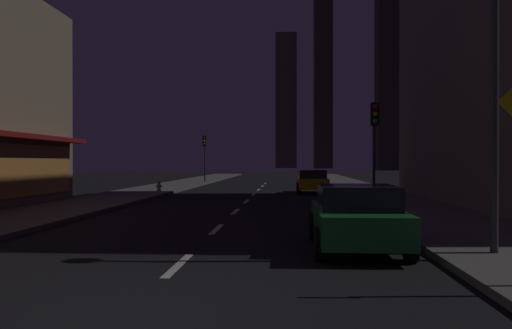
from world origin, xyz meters
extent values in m
cube|color=black|center=(0.00, 32.00, -0.05)|extent=(78.00, 136.00, 0.10)
cube|color=#605E59|center=(7.00, 32.00, 0.07)|extent=(4.00, 76.00, 0.15)
cube|color=#605E59|center=(-7.00, 32.00, 0.07)|extent=(4.00, 76.00, 0.15)
cube|color=silver|center=(0.00, 3.20, 0.01)|extent=(0.16, 2.20, 0.01)
cube|color=silver|center=(0.00, 8.40, 0.01)|extent=(0.16, 2.20, 0.01)
cube|color=silver|center=(0.00, 13.60, 0.01)|extent=(0.16, 2.20, 0.01)
cube|color=silver|center=(0.00, 18.80, 0.01)|extent=(0.16, 2.20, 0.01)
cube|color=silver|center=(0.00, 24.00, 0.01)|extent=(0.16, 2.20, 0.01)
cube|color=silver|center=(0.00, 29.20, 0.01)|extent=(0.16, 2.20, 0.01)
cube|color=silver|center=(0.00, 34.40, 0.01)|extent=(0.16, 2.20, 0.01)
cube|color=silver|center=(0.00, 39.60, 0.01)|extent=(0.16, 2.20, 0.01)
cube|color=brown|center=(1.34, 155.70, 21.06)|extent=(6.62, 8.89, 42.12)
cube|color=#3D3A2E|center=(12.35, 146.52, 37.36)|extent=(5.35, 7.40, 74.71)
cube|color=#353328|center=(26.44, 110.69, 26.70)|extent=(8.72, 6.44, 53.39)
cube|color=#1E722D|center=(3.60, 5.22, 0.61)|extent=(1.80, 4.20, 0.65)
cube|color=black|center=(3.60, 5.02, 1.17)|extent=(1.64, 2.00, 0.55)
cylinder|color=black|center=(2.72, 6.62, 0.34)|extent=(0.22, 0.68, 0.68)
cylinder|color=black|center=(4.48, 6.62, 0.34)|extent=(0.22, 0.68, 0.68)
cylinder|color=black|center=(2.72, 3.82, 0.34)|extent=(0.22, 0.68, 0.68)
cylinder|color=black|center=(4.48, 3.82, 0.34)|extent=(0.22, 0.68, 0.68)
sphere|color=white|center=(3.05, 7.27, 0.67)|extent=(0.18, 0.18, 0.18)
sphere|color=white|center=(4.15, 7.27, 0.67)|extent=(0.18, 0.18, 0.18)
cube|color=gold|center=(3.60, 25.78, 0.61)|extent=(1.80, 4.20, 0.65)
cube|color=black|center=(3.60, 25.58, 1.17)|extent=(1.64, 2.00, 0.55)
cylinder|color=black|center=(2.72, 27.18, 0.34)|extent=(0.22, 0.68, 0.68)
cylinder|color=black|center=(4.48, 27.18, 0.34)|extent=(0.22, 0.68, 0.68)
cylinder|color=black|center=(2.72, 24.38, 0.34)|extent=(0.22, 0.68, 0.68)
cylinder|color=black|center=(4.48, 24.38, 0.34)|extent=(0.22, 0.68, 0.68)
sphere|color=white|center=(3.05, 27.83, 0.67)|extent=(0.18, 0.18, 0.18)
sphere|color=white|center=(4.15, 27.83, 0.67)|extent=(0.18, 0.18, 0.18)
cylinder|color=#B2B2B2|center=(-5.90, 24.64, 0.43)|extent=(0.22, 0.22, 0.55)
sphere|color=#B2B2B2|center=(-5.90, 24.64, 0.70)|extent=(0.21, 0.21, 0.21)
cylinder|color=#B2B2B2|center=(-5.90, 24.64, 0.18)|extent=(0.30, 0.30, 0.06)
cylinder|color=#B2B2B2|center=(-6.06, 24.64, 0.45)|extent=(0.10, 0.10, 0.10)
cylinder|color=#B2B2B2|center=(-5.74, 24.64, 0.45)|extent=(0.10, 0.10, 0.10)
cylinder|color=#2D2D2D|center=(5.50, 14.28, 2.25)|extent=(0.12, 0.12, 4.20)
cube|color=black|center=(5.50, 14.08, 3.85)|extent=(0.32, 0.24, 0.90)
sphere|color=red|center=(5.50, 13.95, 4.13)|extent=(0.18, 0.18, 0.18)
sphere|color=#F2B20C|center=(5.50, 13.95, 3.85)|extent=(0.18, 0.18, 0.18)
sphere|color=#19D833|center=(5.50, 13.95, 3.57)|extent=(0.18, 0.18, 0.18)
cylinder|color=#2D2D2D|center=(-5.50, 39.51, 2.25)|extent=(0.12, 0.12, 4.20)
cube|color=black|center=(-5.50, 39.31, 3.85)|extent=(0.32, 0.24, 0.90)
sphere|color=red|center=(-5.50, 39.18, 4.13)|extent=(0.18, 0.18, 0.18)
sphere|color=#F2B20C|center=(-5.50, 39.18, 3.85)|extent=(0.18, 0.18, 0.18)
sphere|color=#19D833|center=(-5.50, 39.18, 3.57)|extent=(0.18, 0.18, 0.18)
cylinder|color=#38383D|center=(6.20, 4.13, 3.40)|extent=(0.16, 0.16, 6.50)
camera|label=1|loc=(2.09, -6.32, 1.97)|focal=35.73mm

